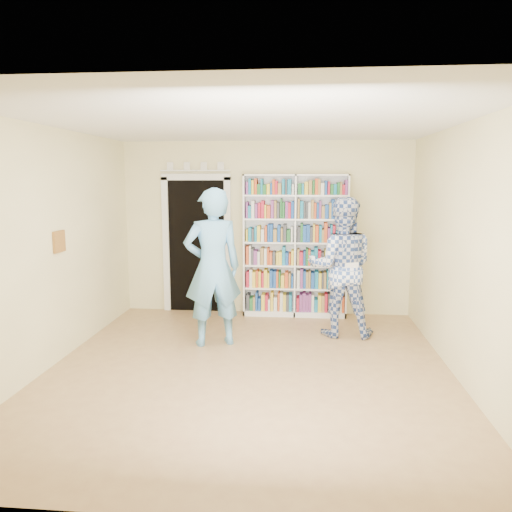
% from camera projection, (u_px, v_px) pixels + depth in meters
% --- Properties ---
extents(floor, '(5.00, 5.00, 0.00)m').
position_uv_depth(floor, '(249.00, 370.00, 5.59)').
color(floor, '#9A704A').
rests_on(floor, ground).
extents(ceiling, '(5.00, 5.00, 0.00)m').
position_uv_depth(ceiling, '(248.00, 122.00, 5.17)').
color(ceiling, white).
rests_on(ceiling, wall_back).
extents(wall_back, '(4.50, 0.00, 4.50)m').
position_uv_depth(wall_back, '(266.00, 228.00, 7.84)').
color(wall_back, '#F7EBAA').
rests_on(wall_back, floor).
extents(wall_left, '(0.00, 5.00, 5.00)m').
position_uv_depth(wall_left, '(49.00, 248.00, 5.59)').
color(wall_left, '#F7EBAA').
rests_on(wall_left, floor).
extents(wall_right, '(0.00, 5.00, 5.00)m').
position_uv_depth(wall_right, '(464.00, 254.00, 5.17)').
color(wall_right, '#F7EBAA').
rests_on(wall_right, floor).
extents(bookshelf, '(1.59, 0.30, 2.19)m').
position_uv_depth(bookshelf, '(295.00, 245.00, 7.68)').
color(bookshelf, white).
rests_on(bookshelf, floor).
extents(doorway, '(1.10, 0.08, 2.43)m').
position_uv_depth(doorway, '(197.00, 239.00, 7.95)').
color(doorway, black).
rests_on(doorway, floor).
extents(wall_art, '(0.03, 0.25, 0.25)m').
position_uv_depth(wall_art, '(59.00, 242.00, 5.78)').
color(wall_art, brown).
rests_on(wall_art, wall_left).
extents(man_blue, '(0.86, 0.71, 2.01)m').
position_uv_depth(man_blue, '(213.00, 267.00, 6.33)').
color(man_blue, '#61A6D8').
rests_on(man_blue, floor).
extents(man_plaid, '(0.94, 0.74, 1.88)m').
position_uv_depth(man_plaid, '(341.00, 267.00, 6.72)').
color(man_plaid, '#304D95').
rests_on(man_plaid, floor).
extents(paper_sheet, '(0.18, 0.07, 0.27)m').
position_uv_depth(paper_sheet, '(352.00, 273.00, 6.47)').
color(paper_sheet, white).
rests_on(paper_sheet, man_plaid).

